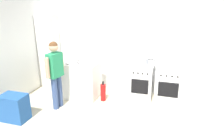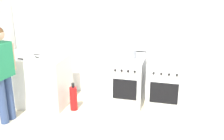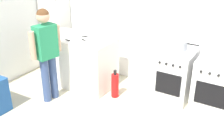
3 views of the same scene
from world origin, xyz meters
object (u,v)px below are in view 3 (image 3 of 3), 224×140
Objects in this scene: oven_right at (216,85)px; person at (46,49)px; oven_left at (175,75)px; larder_cabinet at (55,19)px; knife_bread at (64,39)px; pot at (182,46)px; knife_paring at (85,40)px; fire_extinguisher at (115,85)px; knife_carving at (90,37)px.

oven_right is 0.55× the size of person.
oven_left is 0.42× the size of larder_cabinet.
pot is at bearing 19.81° from knife_bread.
knife_paring and knife_bread have the same top height.
fire_extinguisher is (0.98, 0.10, -0.69)m from knife_bread.
knife_bread is 1.05m from larder_cabinet.
oven_right reaches higher than fire_extinguisher.
oven_left is 2.65× the size of knife_carving.
knife_bread is at bearing -162.63° from oven_left.
knife_paring is 0.93m from fire_extinguisher.
oven_left is 1.01m from fire_extinguisher.
pot is at bearing -0.06° from larder_cabinet.
oven_right is 0.42× the size of larder_cabinet.
knife_paring is (-2.15, -0.46, 0.48)m from oven_right.
knife_carving reaches higher than oven_right.
oven_left is 1.00× the size of oven_right.
fire_extinguisher is at bearing -162.67° from oven_right.
knife_carving is at bearing -173.67° from oven_right.
oven_right is 2.30× the size of pot.
person reaches higher than oven_left.
knife_paring is at bearing -80.16° from knife_carving.
knife_carving reaches higher than fire_extinguisher.
pot is 1.15× the size of knife_carving.
larder_cabinet is (-2.68, 0.00, 0.08)m from pot.
larder_cabinet is at bearing 139.37° from knife_bread.
pot reaches higher than knife_bread.
larder_cabinet reaches higher than fire_extinguisher.
knife_carving is 0.16× the size of larder_cabinet.
person is at bearing -147.99° from oven_left.
knife_carving is 1.18m from larder_cabinet.
knife_bread reaches higher than oven_right.
knife_bread is 0.70× the size of fire_extinguisher.
larder_cabinet is at bearing 177.79° from oven_left.
oven_left is 2.00m from knife_bread.
larder_cabinet reaches higher than knife_paring.
knife_carving is (-1.56, -0.34, -0.02)m from pot.
knife_paring is 0.22m from knife_carving.
person is at bearing -53.71° from larder_cabinet.
oven_right is at bearing 17.33° from fire_extinguisher.
oven_right is at bearing -1.76° from larder_cabinet.
knife_carving is at bearing 99.84° from knife_paring.
knife_bread is at bearing -167.02° from oven_right.
knife_carving is at bearing -170.97° from oven_left.
larder_cabinet is at bearing 126.29° from person.
oven_left is at bearing 17.02° from knife_paring.
larder_cabinet is at bearing 161.95° from fire_extinguisher.
oven_left is at bearing 17.37° from knife_bread.
oven_left is 2.42× the size of knife_bread.
fire_extinguisher is (0.66, -0.23, -0.69)m from knife_carving.
knife_carving is 0.64× the size of fire_extinguisher.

